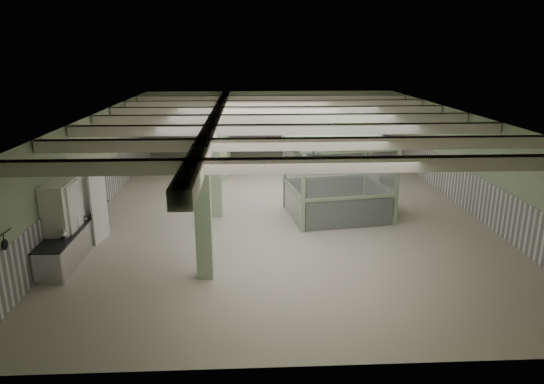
{
  "coord_description": "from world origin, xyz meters",
  "views": [
    {
      "loc": [
        -1.3,
        -18.0,
        5.91
      ],
      "look_at": [
        -0.53,
        -2.44,
        1.3
      ],
      "focal_mm": 32.0,
      "sensor_mm": 36.0,
      "label": 1
    }
  ],
  "objects_px": {
    "walkin_cooler": "(71,212)",
    "filing_cabinet": "(387,193)",
    "prep_counter": "(76,237)",
    "guard_booth": "(338,165)"
  },
  "relations": [
    {
      "from": "prep_counter",
      "to": "walkin_cooler",
      "type": "bearing_deg",
      "value": 133.69
    },
    {
      "from": "walkin_cooler",
      "to": "filing_cabinet",
      "type": "height_order",
      "value": "walkin_cooler"
    },
    {
      "from": "prep_counter",
      "to": "walkin_cooler",
      "type": "distance_m",
      "value": 0.77
    },
    {
      "from": "prep_counter",
      "to": "guard_booth",
      "type": "relative_size",
      "value": 1.15
    },
    {
      "from": "prep_counter",
      "to": "guard_booth",
      "type": "height_order",
      "value": "guard_booth"
    },
    {
      "from": "walkin_cooler",
      "to": "guard_booth",
      "type": "xyz_separation_m",
      "value": [
        8.54,
        2.76,
        0.68
      ]
    },
    {
      "from": "walkin_cooler",
      "to": "guard_booth",
      "type": "height_order",
      "value": "guard_booth"
    },
    {
      "from": "prep_counter",
      "to": "filing_cabinet",
      "type": "relative_size",
      "value": 3.42
    },
    {
      "from": "walkin_cooler",
      "to": "filing_cabinet",
      "type": "relative_size",
      "value": 2.01
    },
    {
      "from": "filing_cabinet",
      "to": "prep_counter",
      "type": "bearing_deg",
      "value": -165.49
    }
  ]
}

